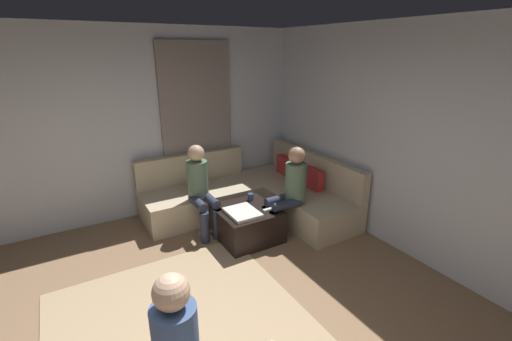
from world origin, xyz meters
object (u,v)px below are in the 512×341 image
(person_on_couch_back, at_px, (289,188))
(person_on_couch_side, at_px, (201,186))
(coffee_mug, at_px, (251,197))
(ottoman, at_px, (247,223))
(game_remote, at_px, (269,209))
(sectional_couch, at_px, (255,195))

(person_on_couch_back, distance_m, person_on_couch_side, 1.18)
(person_on_couch_back, bearing_deg, person_on_couch_side, 56.31)
(coffee_mug, xyz_separation_m, person_on_couch_back, (0.39, 0.37, 0.19))
(ottoman, bearing_deg, person_on_couch_side, -137.96)
(game_remote, height_order, person_on_couch_side, person_on_couch_side)
(sectional_couch, relative_size, person_on_couch_side, 2.12)
(ottoman, distance_m, person_on_couch_back, 0.73)
(coffee_mug, distance_m, person_on_couch_back, 0.57)
(coffee_mug, xyz_separation_m, person_on_couch_side, (-0.26, -0.61, 0.19))
(ottoman, relative_size, coffee_mug, 8.00)
(game_remote, bearing_deg, sectional_couch, 161.55)
(coffee_mug, bearing_deg, ottoman, -39.29)
(sectional_couch, height_order, coffee_mug, sectional_couch)
(coffee_mug, bearing_deg, game_remote, 5.71)
(coffee_mug, distance_m, game_remote, 0.40)
(coffee_mug, height_order, game_remote, coffee_mug)
(person_on_couch_back, bearing_deg, sectional_couch, 3.93)
(sectional_couch, distance_m, person_on_couch_side, 1.01)
(ottoman, bearing_deg, game_remote, 50.71)
(ottoman, bearing_deg, coffee_mug, 140.71)
(sectional_couch, xyz_separation_m, ottoman, (0.63, -0.49, -0.07))
(ottoman, height_order, person_on_couch_back, person_on_couch_back)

